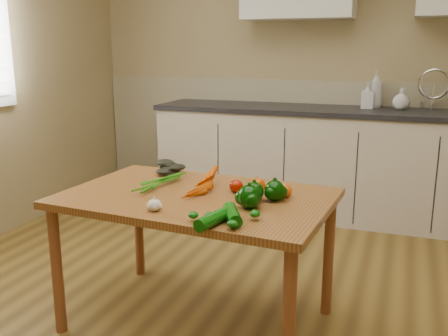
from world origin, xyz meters
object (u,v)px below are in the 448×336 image
at_px(tomato_b, 257,185).
at_px(soap_bottle_a, 376,89).
at_px(table, 197,209).
at_px(pepper_c, 249,197).
at_px(pepper_b, 275,191).
at_px(tomato_a, 236,186).
at_px(zucchini_a, 232,215).
at_px(soap_bottle_b, 368,95).
at_px(zucchini_b, 212,219).
at_px(leafy_greens, 165,166).
at_px(garlic_bulb, 154,205).
at_px(pepper_a, 254,192).
at_px(carrot_bunch, 190,184).
at_px(tomato_c, 286,191).
at_px(soap_bottle_c, 401,99).

bearing_deg(tomato_b, soap_bottle_a, 78.52).
distance_m(table, pepper_c, 0.35).
bearing_deg(pepper_b, tomato_a, 162.37).
bearing_deg(zucchini_a, pepper_b, 75.09).
bearing_deg(soap_bottle_b, zucchini_a, 78.77).
bearing_deg(zucchini_b, tomato_b, 86.19).
xyz_separation_m(leafy_greens, garlic_bulb, (0.26, -0.60, -0.02)).
relative_size(pepper_a, zucchini_b, 0.47).
relative_size(pepper_a, tomato_b, 1.08).
height_order(carrot_bunch, zucchini_b, carrot_bunch).
xyz_separation_m(pepper_c, tomato_c, (0.11, 0.22, -0.02)).
xyz_separation_m(leafy_greens, pepper_a, (0.62, -0.31, -0.00)).
xyz_separation_m(table, soap_bottle_c, (0.87, 2.05, 0.38)).
height_order(garlic_bulb, pepper_c, pepper_c).
height_order(garlic_bulb, pepper_b, pepper_b).
bearing_deg(table, soap_bottle_c, 70.59).
xyz_separation_m(soap_bottle_c, tomato_a, (-0.71, -1.95, -0.27)).
xyz_separation_m(soap_bottle_b, zucchini_b, (-0.38, -2.41, -0.29)).
bearing_deg(pepper_c, leafy_greens, 146.03).
height_order(table, garlic_bulb, garlic_bulb).
bearing_deg(pepper_a, tomato_c, 42.92).
relative_size(soap_bottle_a, tomato_c, 4.63).
height_order(soap_bottle_b, soap_bottle_c, soap_bottle_b).
bearing_deg(leafy_greens, soap_bottle_c, 55.36).
relative_size(table, tomato_a, 19.29).
bearing_deg(pepper_c, soap_bottle_c, 75.27).
bearing_deg(soap_bottle_c, pepper_b, -151.84).
height_order(soap_bottle_b, garlic_bulb, soap_bottle_b).
bearing_deg(tomato_c, zucchini_a, -106.87).
distance_m(pepper_a, pepper_c, 0.11).
relative_size(soap_bottle_b, zucchini_b, 1.10).
relative_size(garlic_bulb, pepper_b, 0.65).
relative_size(soap_bottle_a, tomato_b, 3.55).
distance_m(carrot_bunch, pepper_b, 0.44).
height_order(garlic_bulb, tomato_b, tomato_b).
distance_m(soap_bottle_c, garlic_bulb, 2.54).
relative_size(soap_bottle_b, zucchini_a, 1.12).
distance_m(garlic_bulb, tomato_c, 0.63).
xyz_separation_m(tomato_b, zucchini_a, (0.02, -0.43, -0.01)).
relative_size(garlic_bulb, zucchini_b, 0.33).
distance_m(tomato_c, zucchini_a, 0.43).
distance_m(soap_bottle_b, zucchini_b, 2.46).
xyz_separation_m(soap_bottle_b, leafy_greens, (-0.94, -1.72, -0.28)).
relative_size(soap_bottle_c, carrot_bunch, 0.71).
bearing_deg(soap_bottle_a, zucchini_b, 77.95).
xyz_separation_m(pepper_b, tomato_c, (0.03, 0.07, -0.02)).
xyz_separation_m(soap_bottle_b, pepper_c, (-0.31, -2.15, -0.27)).
bearing_deg(pepper_a, soap_bottle_c, 74.21).
bearing_deg(zucchini_b, zucchini_a, 53.89).
relative_size(pepper_a, pepper_b, 0.93).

